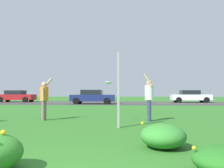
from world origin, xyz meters
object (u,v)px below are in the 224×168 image
(person_thrower_orange_shirt, at_px, (44,97))
(person_catcher_white_shirt, at_px, (149,96))
(sign_post_near_path, at_px, (118,90))
(frisbee_white, at_px, (108,83))
(car_white_center_right, at_px, (190,96))
(car_red_leftmost, at_px, (16,96))
(car_navy_center_left, at_px, (93,97))

(person_thrower_orange_shirt, xyz_separation_m, person_catcher_white_shirt, (4.31, -0.01, 0.04))
(sign_post_near_path, height_order, frisbee_white, sign_post_near_path)
(person_catcher_white_shirt, distance_m, car_white_center_right, 20.13)
(person_thrower_orange_shirt, xyz_separation_m, car_red_leftmost, (-10.50, 19.07, -0.21))
(sign_post_near_path, bearing_deg, car_navy_center_left, 101.55)
(sign_post_near_path, bearing_deg, car_red_leftmost, 123.04)
(sign_post_near_path, relative_size, car_white_center_right, 0.55)
(person_thrower_orange_shirt, relative_size, car_red_leftmost, 0.39)
(car_white_center_right, bearing_deg, sign_post_near_path, -109.80)
(car_red_leftmost, bearing_deg, person_thrower_orange_shirt, -61.16)
(person_catcher_white_shirt, bearing_deg, sign_post_near_path, -120.71)
(person_thrower_orange_shirt, xyz_separation_m, car_white_center_right, (10.73, 19.07, -0.21))
(frisbee_white, bearing_deg, car_navy_center_left, 101.13)
(car_navy_center_left, xyz_separation_m, car_white_center_right, (10.99, 4.26, 0.00))
(car_white_center_right, bearing_deg, car_red_leftmost, 180.00)
(car_navy_center_left, bearing_deg, person_catcher_white_shirt, -72.86)
(person_thrower_orange_shirt, bearing_deg, sign_post_near_path, -31.51)
(car_navy_center_left, bearing_deg, sign_post_near_path, -78.45)
(sign_post_near_path, height_order, car_white_center_right, sign_post_near_path)
(person_thrower_orange_shirt, distance_m, car_navy_center_left, 14.81)
(car_red_leftmost, relative_size, car_white_center_right, 1.00)
(car_navy_center_left, relative_size, car_white_center_right, 1.00)
(frisbee_white, distance_m, car_navy_center_left, 15.27)
(sign_post_near_path, relative_size, frisbee_white, 9.01)
(person_thrower_orange_shirt, relative_size, frisbee_white, 6.47)
(person_catcher_white_shirt, bearing_deg, person_thrower_orange_shirt, 179.82)
(person_catcher_white_shirt, bearing_deg, car_white_center_right, 71.41)
(person_thrower_orange_shirt, distance_m, person_catcher_white_shirt, 4.31)
(car_navy_center_left, bearing_deg, car_red_leftmost, 157.42)
(car_navy_center_left, bearing_deg, frisbee_white, -78.87)
(person_thrower_orange_shirt, bearing_deg, car_white_center_right, 60.63)
(person_catcher_white_shirt, xyz_separation_m, frisbee_white, (-1.63, -0.14, 0.54))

